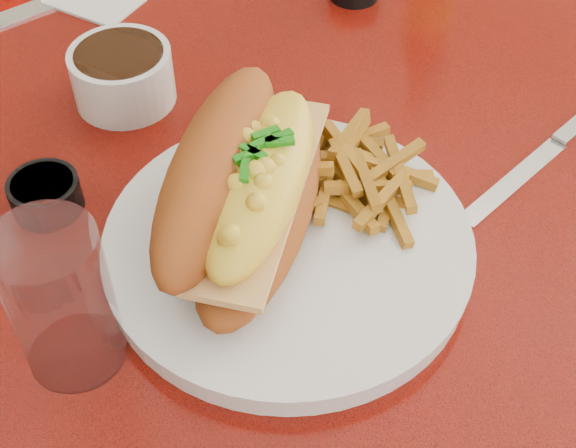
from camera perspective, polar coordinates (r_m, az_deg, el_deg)
diner_table at (r=0.90m, az=4.48°, el=-1.72°), size 1.23×0.83×0.77m
booth_bench_far at (r=1.64m, az=-15.13°, el=8.15°), size 1.20×0.51×0.90m
dinner_plate at (r=0.67m, az=-0.00°, el=-1.60°), size 0.40×0.40×0.02m
mac_hoagie at (r=0.64m, az=-3.06°, el=2.74°), size 0.27×0.25×0.11m
fries_pile at (r=0.69m, az=3.76°, el=3.62°), size 0.15×0.15×0.04m
fork at (r=0.70m, az=3.85°, el=2.24°), size 0.06×0.15×0.00m
gravy_ramekin at (r=0.83m, az=-11.69°, el=10.37°), size 0.10×0.10×0.06m
sauce_cup_left at (r=0.73m, az=-16.88°, el=2.07°), size 0.08×0.08×0.03m
water_tumbler at (r=0.59m, az=-15.82°, el=-5.28°), size 0.10×0.10×0.13m
knife at (r=0.81m, az=18.25°, el=5.16°), size 0.23×0.05×0.01m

